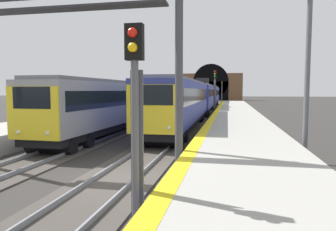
{
  "coord_description": "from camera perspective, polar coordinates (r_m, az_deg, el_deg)",
  "views": [
    {
      "loc": [
        -10.19,
        -3.85,
        3.15
      ],
      "look_at": [
        10.05,
        0.23,
        1.47
      ],
      "focal_mm": 32.95,
      "sensor_mm": 36.0,
      "label": 1
    }
  ],
  "objects": [
    {
      "name": "train_main_approaching",
      "position": [
        43.3,
        6.31,
        3.48
      ],
      "size": [
        56.69,
        3.08,
        4.88
      ],
      "rotation": [
        0.0,
        0.0,
        3.15
      ],
      "color": "navy",
      "rests_on": "ground_plane"
    },
    {
      "name": "overhead_signal_gantry",
      "position": [
        12.71,
        -18.35,
        14.35
      ],
      "size": [
        0.7,
        8.99,
        7.03
      ],
      "color": "#3F3F47",
      "rests_on": "ground_plane"
    },
    {
      "name": "tunnel_portal",
      "position": [
        101.3,
        7.95,
        5.28
      ],
      "size": [
        3.08,
        19.95,
        11.64
      ],
      "color": "brown",
      "rests_on": "ground_plane"
    },
    {
      "name": "ground_plane",
      "position": [
        11.34,
        -9.12,
        -11.55
      ],
      "size": [
        320.0,
        320.0,
        0.0
      ],
      "primitive_type": "plane",
      "color": "#302D2B"
    },
    {
      "name": "railway_signal_near",
      "position": [
        6.58,
        -6.07,
        0.58
      ],
      "size": [
        0.39,
        0.38,
        4.53
      ],
      "rotation": [
        0.0,
        0.0,
        3.14
      ],
      "color": "#4C4C54",
      "rests_on": "ground_plane"
    },
    {
      "name": "train_adjacent_platform",
      "position": [
        33.98,
        -3.02,
        3.07
      ],
      "size": [
        41.27,
        3.24,
        4.75
      ],
      "rotation": [
        0.0,
        0.0,
        3.12
      ],
      "color": "gray",
      "rests_on": "ground_plane"
    },
    {
      "name": "track_main_line",
      "position": [
        11.33,
        -9.12,
        -11.35
      ],
      "size": [
        160.0,
        2.84,
        0.21
      ],
      "color": "#423D38",
      "rests_on": "ground_plane"
    },
    {
      "name": "track_adjacent_line",
      "position": [
        13.6,
        -27.86,
        -9.12
      ],
      "size": [
        160.0,
        2.97,
        0.21
      ],
      "color": "#423D38",
      "rests_on": "ground_plane"
    },
    {
      "name": "catenary_mast_near",
      "position": [
        14.55,
        24.29,
        7.46
      ],
      "size": [
        0.22,
        1.86,
        7.75
      ],
      "color": "#595B60",
      "rests_on": "ground_plane"
    },
    {
      "name": "railway_signal_mid",
      "position": [
        40.47,
        8.64,
        5.05
      ],
      "size": [
        0.39,
        0.38,
        5.79
      ],
      "rotation": [
        0.0,
        0.0,
        3.14
      ],
      "color": "#4C4C54",
      "rests_on": "ground_plane"
    },
    {
      "name": "railway_signal_far",
      "position": [
        75.73,
        9.94,
        4.59
      ],
      "size": [
        0.39,
        0.38,
        5.43
      ],
      "rotation": [
        0.0,
        0.0,
        3.14
      ],
      "color": "#38383D",
      "rests_on": "ground_plane"
    },
    {
      "name": "platform_right_edge_strip",
      "position": [
        10.5,
        3.8,
        -7.25
      ],
      "size": [
        112.0,
        0.5,
        0.01
      ],
      "primitive_type": "cube",
      "color": "yellow",
      "rests_on": "platform_right"
    },
    {
      "name": "platform_right",
      "position": [
        10.55,
        14.57,
        -10.11
      ],
      "size": [
        112.0,
        4.42,
        0.98
      ],
      "primitive_type": "cube",
      "color": "#9E9B93",
      "rests_on": "ground_plane"
    }
  ]
}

